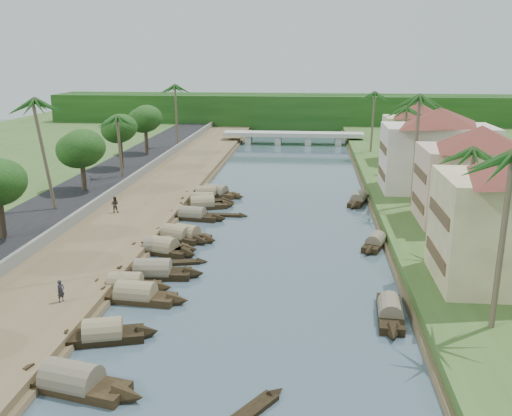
# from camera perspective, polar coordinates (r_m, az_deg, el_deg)

# --- Properties ---
(ground) EXTENTS (220.00, 220.00, 0.00)m
(ground) POSITION_cam_1_polar(r_m,az_deg,el_deg) (46.34, 0.70, -7.06)
(ground) COLOR #3D505B
(ground) RESTS_ON ground
(left_bank) EXTENTS (10.00, 180.00, 0.80)m
(left_bank) POSITION_cam_1_polar(r_m,az_deg,el_deg) (67.94, -11.41, 0.22)
(left_bank) COLOR brown
(left_bank) RESTS_ON ground
(right_bank) EXTENTS (16.00, 180.00, 1.20)m
(right_bank) POSITION_cam_1_polar(r_m,az_deg,el_deg) (66.81, 18.68, -0.36)
(right_bank) COLOR #365221
(right_bank) RESTS_ON ground
(road) EXTENTS (8.00, 180.00, 1.40)m
(road) POSITION_cam_1_polar(r_m,az_deg,el_deg) (70.78, -18.02, 0.62)
(road) COLOR black
(road) RESTS_ON ground
(retaining_wall) EXTENTS (0.40, 180.00, 1.10)m
(retaining_wall) POSITION_cam_1_polar(r_m,az_deg,el_deg) (69.04, -14.79, 1.07)
(retaining_wall) COLOR slate
(retaining_wall) RESTS_ON left_bank
(treeline) EXTENTS (120.00, 14.00, 8.00)m
(treeline) POSITION_cam_1_polar(r_m,az_deg,el_deg) (143.46, 4.13, 9.65)
(treeline) COLOR #143A10
(treeline) RESTS_ON ground
(bridge) EXTENTS (28.00, 4.00, 2.40)m
(bridge) POSITION_cam_1_polar(r_m,az_deg,el_deg) (115.91, 3.74, 7.23)
(bridge) COLOR #ABACA1
(bridge) RESTS_ON ground
(building_mid) EXTENTS (14.11, 14.11, 9.70)m
(building_mid) POSITION_cam_1_polar(r_m,az_deg,el_deg) (60.18, 21.28, 3.19)
(building_mid) COLOR #CEA192
(building_mid) RESTS_ON right_bank
(building_far) EXTENTS (15.59, 15.59, 10.20)m
(building_far) POSITION_cam_1_polar(r_m,az_deg,el_deg) (73.28, 17.69, 5.67)
(building_far) COLOR silver
(building_far) RESTS_ON right_bank
(building_distant) EXTENTS (12.62, 12.62, 9.20)m
(building_distant) POSITION_cam_1_polar(r_m,az_deg,el_deg) (92.97, 15.78, 7.35)
(building_distant) COLOR beige
(building_distant) RESTS_ON right_bank
(sampan_0) EXTENTS (9.06, 3.71, 2.32)m
(sampan_0) POSITION_cam_1_polar(r_m,az_deg,el_deg) (33.56, -17.92, -16.26)
(sampan_0) COLOR black
(sampan_0) RESTS_ON ground
(sampan_1) EXTENTS (7.29, 3.55, 2.14)m
(sampan_1) POSITION_cam_1_polar(r_m,az_deg,el_deg) (38.01, -15.05, -12.13)
(sampan_1) COLOR black
(sampan_1) RESTS_ON ground
(sampan_2) EXTENTS (8.35, 2.38, 2.18)m
(sampan_2) POSITION_cam_1_polar(r_m,az_deg,el_deg) (43.09, -11.92, -8.58)
(sampan_2) COLOR black
(sampan_2) RESTS_ON ground
(sampan_3) EXTENTS (8.67, 2.53, 2.29)m
(sampan_3) POSITION_cam_1_polar(r_m,az_deg,el_deg) (47.20, -10.28, -6.35)
(sampan_3) COLOR black
(sampan_3) RESTS_ON ground
(sampan_4) EXTENTS (7.36, 2.03, 2.09)m
(sampan_4) POSITION_cam_1_polar(r_m,az_deg,el_deg) (45.04, -12.91, -7.57)
(sampan_4) COLOR black
(sampan_4) RESTS_ON ground
(sampan_5) EXTENTS (7.13, 3.84, 2.22)m
(sampan_5) POSITION_cam_1_polar(r_m,az_deg,el_deg) (52.52, -9.25, -4.07)
(sampan_5) COLOR black
(sampan_5) RESTS_ON ground
(sampan_6) EXTENTS (7.41, 2.22, 2.19)m
(sampan_6) POSITION_cam_1_polar(r_m,az_deg,el_deg) (52.85, -9.72, -3.97)
(sampan_6) COLOR black
(sampan_6) RESTS_ON ground
(sampan_7) EXTENTS (7.66, 4.66, 2.07)m
(sampan_7) POSITION_cam_1_polar(r_m,az_deg,el_deg) (56.15, -7.96, -2.75)
(sampan_7) COLOR black
(sampan_7) RESTS_ON ground
(sampan_8) EXTENTS (6.93, 3.82, 2.12)m
(sampan_8) POSITION_cam_1_polar(r_m,az_deg,el_deg) (56.12, -6.98, -2.73)
(sampan_8) COLOR black
(sampan_8) RESTS_ON ground
(sampan_9) EXTENTS (8.16, 2.78, 2.05)m
(sampan_9) POSITION_cam_1_polar(r_m,az_deg,el_deg) (62.84, -6.38, -0.77)
(sampan_9) COLOR black
(sampan_9) RESTS_ON ground
(sampan_10) EXTENTS (8.11, 4.06, 2.20)m
(sampan_10) POSITION_cam_1_polar(r_m,az_deg,el_deg) (67.10, -5.40, 0.29)
(sampan_10) COLOR black
(sampan_10) RESTS_ON ground
(sampan_11) EXTENTS (7.98, 2.44, 2.25)m
(sampan_11) POSITION_cam_1_polar(r_m,az_deg,el_deg) (68.79, -5.34, 0.66)
(sampan_11) COLOR black
(sampan_11) RESTS_ON ground
(sampan_12) EXTENTS (8.52, 4.89, 2.07)m
(sampan_12) POSITION_cam_1_polar(r_m,az_deg,el_deg) (73.08, -4.06, 1.54)
(sampan_12) COLOR black
(sampan_12) RESTS_ON ground
(sampan_13) EXTENTS (7.71, 3.38, 2.09)m
(sampan_13) POSITION_cam_1_polar(r_m,az_deg,el_deg) (72.55, -5.08, 1.42)
(sampan_13) COLOR black
(sampan_13) RESTS_ON ground
(sampan_14) EXTENTS (2.04, 8.08, 1.97)m
(sampan_14) POSITION_cam_1_polar(r_m,az_deg,el_deg) (40.80, 13.27, -10.06)
(sampan_14) COLOR black
(sampan_14) RESTS_ON ground
(sampan_15) EXTENTS (3.57, 6.61, 1.82)m
(sampan_15) POSITION_cam_1_polar(r_m,az_deg,el_deg) (54.74, 11.87, -3.42)
(sampan_15) COLOR black
(sampan_15) RESTS_ON ground
(sampan_16) EXTENTS (3.53, 7.67, 1.90)m
(sampan_16) POSITION_cam_1_polar(r_m,az_deg,el_deg) (70.39, 10.20, 0.81)
(sampan_16) COLOR black
(sampan_16) RESTS_ON ground
(canoe_1) EXTENTS (5.41, 2.17, 0.87)m
(canoe_1) POSITION_cam_1_polar(r_m,az_deg,el_deg) (49.80, -7.89, -5.48)
(canoe_1) COLOR black
(canoe_1) RESTS_ON ground
(canoe_2) EXTENTS (5.73, 0.85, 0.83)m
(canoe_2) POSITION_cam_1_polar(r_m,az_deg,el_deg) (63.83, -3.29, -0.74)
(canoe_2) COLOR black
(canoe_2) RESTS_ON ground
(palm_0) EXTENTS (3.20, 3.20, 12.31)m
(palm_0) POSITION_cam_1_polar(r_m,az_deg,el_deg) (35.73, 24.16, 4.45)
(palm_0) COLOR brown
(palm_0) RESTS_ON ground
(palm_1) EXTENTS (3.20, 3.20, 10.33)m
(palm_1) POSITION_cam_1_polar(r_m,az_deg,el_deg) (49.51, 20.07, 5.26)
(palm_1) COLOR brown
(palm_1) RESTS_ON ground
(palm_2) EXTENTS (3.20, 3.20, 13.51)m
(palm_2) POSITION_cam_1_polar(r_m,az_deg,el_deg) (64.26, 16.02, 10.38)
(palm_2) COLOR brown
(palm_2) RESTS_ON ground
(palm_3) EXTENTS (3.20, 3.20, 10.67)m
(palm_3) POSITION_cam_1_polar(r_m,az_deg,el_deg) (82.92, 14.32, 9.53)
(palm_3) COLOR brown
(palm_3) RESTS_ON ground
(palm_5) EXTENTS (3.20, 3.20, 13.08)m
(palm_5) POSITION_cam_1_polar(r_m,az_deg,el_deg) (63.47, -20.56, 9.79)
(palm_5) COLOR brown
(palm_5) RESTS_ON ground
(palm_6) EXTENTS (3.20, 3.20, 9.58)m
(palm_6) POSITION_cam_1_polar(r_m,az_deg,el_deg) (78.76, -13.62, 8.68)
(palm_6) COLOR brown
(palm_6) RESTS_ON ground
(palm_7) EXTENTS (3.20, 3.20, 11.55)m
(palm_7) POSITION_cam_1_polar(r_m,az_deg,el_deg) (100.37, 11.70, 11.05)
(palm_7) COLOR brown
(palm_7) RESTS_ON ground
(palm_8) EXTENTS (3.20, 3.20, 12.33)m
(palm_8) POSITION_cam_1_polar(r_m,az_deg,el_deg) (103.92, -8.05, 11.86)
(palm_8) COLOR brown
(palm_8) RESTS_ON ground
(tree_3) EXTENTS (5.34, 5.34, 7.29)m
(tree_3) POSITION_cam_1_polar(r_m,az_deg,el_deg) (72.25, -17.07, 5.62)
(tree_3) COLOR #4A3C2A
(tree_3) RESTS_ON ground
(tree_4) EXTENTS (4.67, 4.67, 7.67)m
(tree_4) POSITION_cam_1_polar(r_m,az_deg,el_deg) (85.35, -13.49, 7.65)
(tree_4) COLOR #4A3C2A
(tree_4) RESTS_ON ground
(tree_5) EXTENTS (5.13, 5.13, 7.84)m
(tree_5) POSITION_cam_1_polar(r_m,az_deg,el_deg) (97.76, -11.02, 8.68)
(tree_5) COLOR #4A3C2A
(tree_5) RESTS_ON ground
(tree_6) EXTENTS (4.43, 4.43, 6.48)m
(tree_6) POSITION_cam_1_polar(r_m,az_deg,el_deg) (75.70, 21.19, 5.17)
(tree_6) COLOR #4A3C2A
(tree_6) RESTS_ON ground
(person_near) EXTENTS (0.61, 0.70, 1.61)m
(person_near) POSITION_cam_1_polar(r_m,az_deg,el_deg) (42.21, -18.94, -7.86)
(person_near) COLOR #24242B
(person_near) RESTS_ON left_bank
(person_far) EXTENTS (0.90, 0.71, 1.78)m
(person_far) POSITION_cam_1_polar(r_m,az_deg,el_deg) (64.00, -13.94, 0.35)
(person_far) COLOR #342B24
(person_far) RESTS_ON left_bank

